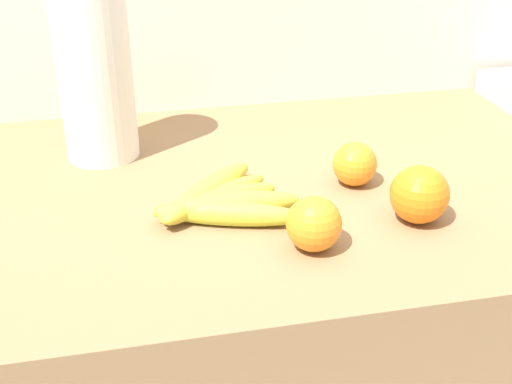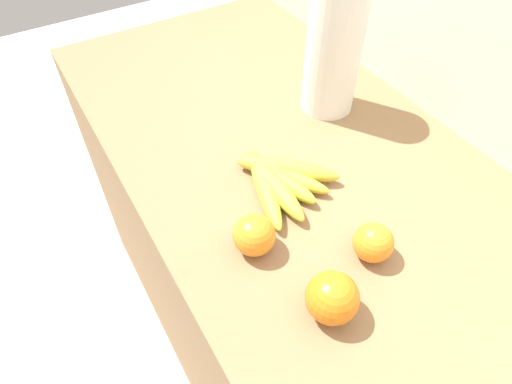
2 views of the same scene
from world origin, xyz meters
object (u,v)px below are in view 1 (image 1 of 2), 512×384
Objects in this scene: banana_bunch at (219,202)px; paper_towel_roll at (94,68)px; orange_back_right at (314,224)px; orange_right at (419,194)px; orange_front at (355,164)px.

banana_bunch is 0.30m from paper_towel_roll.
orange_back_right is at bearing -53.02° from paper_towel_roll.
orange_front is (-0.05, 0.12, -0.01)m from orange_right.
orange_back_right reaches higher than banana_bunch.
orange_back_right is at bearing -166.51° from orange_right.
banana_bunch is at bearing -167.55° from orange_front.
paper_towel_roll is at bearing 126.98° from orange_back_right.
orange_right reaches higher than banana_bunch.
orange_front is 0.19m from orange_back_right.
orange_front is 0.20× the size of paper_towel_roll.
orange_front is 0.42m from paper_towel_roll.
banana_bunch is at bearing 132.52° from orange_back_right.
paper_towel_roll is (-0.15, 0.23, 0.13)m from banana_bunch.
orange_right reaches higher than orange_front.
banana_bunch is 2.90× the size of orange_back_right.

